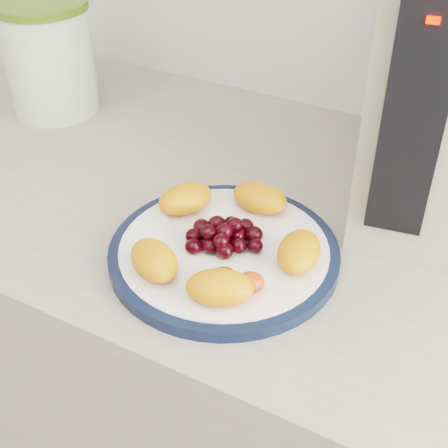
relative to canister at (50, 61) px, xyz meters
The scene contains 9 objects.
counter 0.66m from the canister, 12.07° to the right, with size 3.50×0.60×0.90m, color #A39A87.
cabinet_face 0.68m from the canister, 12.07° to the right, with size 3.48×0.58×0.84m, color #9E6E56.
plate_rim 0.49m from the canister, 25.93° to the right, with size 0.27×0.27×0.01m, color #101B34.
plate_face 0.49m from the canister, 25.93° to the right, with size 0.24×0.24×0.02m, color white.
canister is the anchor object (origin of this frame).
canister_lid 0.09m from the canister, ahead, with size 0.15×0.15×0.01m, color #536723.
appliance_panel 0.62m from the canister, 11.62° to the right, with size 0.06×0.02×0.27m, color black.
appliance_led 0.65m from the canister, 12.59° to the right, with size 0.01×0.01×0.01m, color #FF0C05.
fruit_plate 0.49m from the canister, 26.15° to the right, with size 0.23×0.23×0.03m.
Camera 1 is at (0.33, 0.57, 1.37)m, focal length 50.00 mm.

